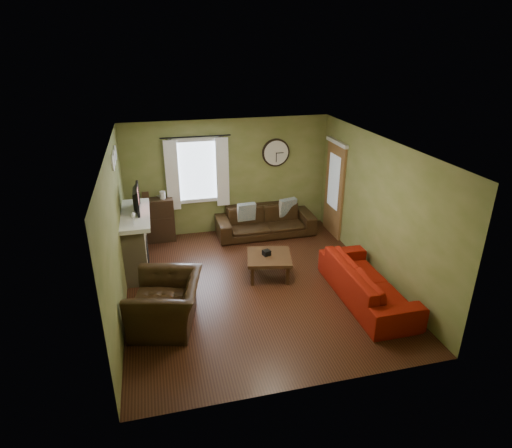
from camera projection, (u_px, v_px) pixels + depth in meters
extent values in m
cube|color=#371B0F|center=(256.00, 285.00, 7.86)|extent=(4.60, 5.20, 0.00)
cube|color=white|center=(256.00, 145.00, 6.83)|extent=(4.60, 5.20, 0.00)
cube|color=olive|center=(117.00, 234.00, 6.84)|extent=(0.00, 5.20, 2.60)
cube|color=olive|center=(377.00, 209.00, 7.85)|extent=(0.00, 5.20, 2.60)
cube|color=olive|center=(228.00, 177.00, 9.66)|extent=(4.60, 0.00, 2.60)
cube|color=olive|center=(309.00, 303.00, 5.03)|extent=(4.60, 0.00, 2.60)
cube|color=tan|center=(136.00, 244.00, 8.20)|extent=(0.40, 1.40, 1.10)
cube|color=black|center=(147.00, 254.00, 8.34)|extent=(0.04, 0.60, 0.55)
cube|color=white|center=(134.00, 215.00, 7.98)|extent=(0.58, 1.60, 0.08)
imported|color=black|center=(134.00, 202.00, 8.03)|extent=(0.08, 0.60, 0.35)
cube|color=#994C3F|center=(138.00, 198.00, 8.02)|extent=(0.02, 0.62, 0.36)
cylinder|color=white|center=(113.00, 163.00, 7.18)|extent=(0.28, 0.28, 0.03)
cylinder|color=white|center=(114.00, 158.00, 7.49)|extent=(0.28, 0.28, 0.03)
cylinder|color=white|center=(115.00, 153.00, 7.80)|extent=(0.28, 0.28, 0.03)
cylinder|color=black|center=(196.00, 137.00, 9.01)|extent=(0.03, 0.03, 1.50)
cube|color=white|center=(172.00, 176.00, 9.22)|extent=(0.28, 0.04, 1.55)
cube|color=white|center=(223.00, 172.00, 9.46)|extent=(0.28, 0.04, 1.55)
cube|color=olive|center=(334.00, 190.00, 9.59)|extent=(0.05, 0.90, 2.10)
imported|color=#3D2716|center=(158.00, 198.00, 9.39)|extent=(0.22, 0.24, 0.02)
imported|color=black|center=(265.00, 221.00, 9.81)|extent=(2.22, 0.87, 0.65)
cube|color=#8D9B9D|center=(246.00, 212.00, 9.72)|extent=(0.43, 0.16, 0.42)
cube|color=#8D9B9D|center=(287.00, 207.00, 10.00)|extent=(0.44, 0.23, 0.42)
imported|color=maroon|center=(367.00, 282.00, 7.33)|extent=(0.88, 2.26, 0.66)
imported|color=black|center=(166.00, 303.00, 6.65)|extent=(1.29, 1.40, 0.77)
cube|color=black|center=(266.00, 257.00, 8.04)|extent=(0.16, 0.16, 0.10)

